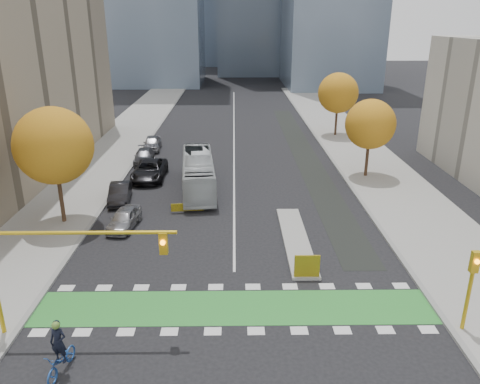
{
  "coord_description": "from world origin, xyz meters",
  "views": [
    {
      "loc": [
        0.03,
        -18.4,
        13.52
      ],
      "look_at": [
        0.39,
        10.03,
        3.0
      ],
      "focal_mm": 35.0,
      "sensor_mm": 36.0,
      "label": 1
    }
  ],
  "objects_px": {
    "traffic_signal_west": "(49,256)",
    "parked_car_a": "(124,219)",
    "bus": "(198,173)",
    "tree_east_far": "(338,93)",
    "parked_car_b": "(120,193)",
    "traffic_signal_east": "(472,279)",
    "cyclist": "(61,356)",
    "tree_east_near": "(370,124)",
    "parked_car_d": "(150,170)",
    "parked_car_e": "(152,143)",
    "tree_west": "(54,146)",
    "hazard_board": "(307,266)",
    "parked_car_c": "(144,156)"
  },
  "relations": [
    {
      "from": "tree_west",
      "to": "parked_car_c",
      "type": "bearing_deg",
      "value": 78.51
    },
    {
      "from": "parked_car_d",
      "to": "traffic_signal_west",
      "type": "bearing_deg",
      "value": -90.74
    },
    {
      "from": "tree_east_near",
      "to": "parked_car_d",
      "type": "distance_m",
      "value": 20.01
    },
    {
      "from": "traffic_signal_west",
      "to": "traffic_signal_east",
      "type": "distance_m",
      "value": 18.48
    },
    {
      "from": "hazard_board",
      "to": "traffic_signal_west",
      "type": "xyz_separation_m",
      "value": [
        -11.93,
        -4.71,
        3.23
      ]
    },
    {
      "from": "hazard_board",
      "to": "tree_east_near",
      "type": "height_order",
      "value": "tree_east_near"
    },
    {
      "from": "traffic_signal_west",
      "to": "bus",
      "type": "distance_m",
      "value": 20.12
    },
    {
      "from": "tree_west",
      "to": "traffic_signal_west",
      "type": "xyz_separation_m",
      "value": [
        4.07,
        -12.51,
        -1.58
      ]
    },
    {
      "from": "hazard_board",
      "to": "parked_car_d",
      "type": "bearing_deg",
      "value": 123.45
    },
    {
      "from": "traffic_signal_west",
      "to": "bus",
      "type": "relative_size",
      "value": 0.8
    },
    {
      "from": "traffic_signal_west",
      "to": "parked_car_e",
      "type": "distance_m",
      "value": 32.45
    },
    {
      "from": "parked_car_d",
      "to": "tree_west",
      "type": "bearing_deg",
      "value": -114.18
    },
    {
      "from": "tree_west",
      "to": "parked_car_d",
      "type": "relative_size",
      "value": 1.41
    },
    {
      "from": "cyclist",
      "to": "parked_car_b",
      "type": "distance_m",
      "value": 19.23
    },
    {
      "from": "hazard_board",
      "to": "traffic_signal_east",
      "type": "relative_size",
      "value": 0.34
    },
    {
      "from": "parked_car_e",
      "to": "parked_car_c",
      "type": "bearing_deg",
      "value": -93.76
    },
    {
      "from": "traffic_signal_east",
      "to": "parked_car_c",
      "type": "distance_m",
      "value": 33.58
    },
    {
      "from": "traffic_signal_east",
      "to": "parked_car_c",
      "type": "xyz_separation_m",
      "value": [
        -19.5,
        27.26,
        -2.07
      ]
    },
    {
      "from": "parked_car_a",
      "to": "parked_car_e",
      "type": "relative_size",
      "value": 0.89
    },
    {
      "from": "tree_east_near",
      "to": "parked_car_b",
      "type": "bearing_deg",
      "value": -164.45
    },
    {
      "from": "traffic_signal_east",
      "to": "cyclist",
      "type": "bearing_deg",
      "value": -172.0
    },
    {
      "from": "hazard_board",
      "to": "parked_car_e",
      "type": "height_order",
      "value": "parked_car_e"
    },
    {
      "from": "traffic_signal_east",
      "to": "parked_car_e",
      "type": "height_order",
      "value": "traffic_signal_east"
    },
    {
      "from": "tree_east_near",
      "to": "parked_car_d",
      "type": "xyz_separation_m",
      "value": [
        -19.6,
        -0.25,
        -4.06
      ]
    },
    {
      "from": "cyclist",
      "to": "parked_car_b",
      "type": "height_order",
      "value": "cyclist"
    },
    {
      "from": "traffic_signal_east",
      "to": "cyclist",
      "type": "distance_m",
      "value": 17.78
    },
    {
      "from": "parked_car_d",
      "to": "parked_car_a",
      "type": "bearing_deg",
      "value": -89.7
    },
    {
      "from": "parked_car_c",
      "to": "parked_car_d",
      "type": "bearing_deg",
      "value": -79.17
    },
    {
      "from": "parked_car_a",
      "to": "parked_car_e",
      "type": "height_order",
      "value": "parked_car_e"
    },
    {
      "from": "parked_car_e",
      "to": "hazard_board",
      "type": "bearing_deg",
      "value": -68.5
    },
    {
      "from": "tree_east_near",
      "to": "parked_car_d",
      "type": "height_order",
      "value": "tree_east_near"
    },
    {
      "from": "traffic_signal_west",
      "to": "parked_car_a",
      "type": "distance_m",
      "value": 12.15
    },
    {
      "from": "hazard_board",
      "to": "parked_car_b",
      "type": "relative_size",
      "value": 0.33
    },
    {
      "from": "tree_east_far",
      "to": "parked_car_a",
      "type": "height_order",
      "value": "tree_east_far"
    },
    {
      "from": "parked_car_a",
      "to": "parked_car_b",
      "type": "height_order",
      "value": "parked_car_b"
    },
    {
      "from": "tree_west",
      "to": "parked_car_c",
      "type": "xyz_separation_m",
      "value": [
        3.0,
        14.75,
        -4.95
      ]
    },
    {
      "from": "parked_car_d",
      "to": "parked_car_e",
      "type": "distance_m",
      "value": 10.1
    },
    {
      "from": "parked_car_a",
      "to": "parked_car_e",
      "type": "bearing_deg",
      "value": 100.84
    },
    {
      "from": "tree_east_far",
      "to": "hazard_board",
      "type": "bearing_deg",
      "value": -104.12
    },
    {
      "from": "bus",
      "to": "tree_east_far",
      "type": "bearing_deg",
      "value": 45.68
    },
    {
      "from": "cyclist",
      "to": "parked_car_a",
      "type": "bearing_deg",
      "value": 102.64
    },
    {
      "from": "bus",
      "to": "parked_car_c",
      "type": "bearing_deg",
      "value": 121.74
    },
    {
      "from": "traffic_signal_east",
      "to": "parked_car_a",
      "type": "relative_size",
      "value": 1.04
    },
    {
      "from": "parked_car_b",
      "to": "parked_car_e",
      "type": "relative_size",
      "value": 0.97
    },
    {
      "from": "hazard_board",
      "to": "bus",
      "type": "distance_m",
      "value": 16.23
    },
    {
      "from": "cyclist",
      "to": "parked_car_e",
      "type": "relative_size",
      "value": 0.55
    },
    {
      "from": "tree_east_near",
      "to": "parked_car_b",
      "type": "relative_size",
      "value": 1.64
    },
    {
      "from": "bus",
      "to": "parked_car_e",
      "type": "distance_m",
      "value": 14.27
    },
    {
      "from": "traffic_signal_east",
      "to": "parked_car_a",
      "type": "height_order",
      "value": "traffic_signal_east"
    },
    {
      "from": "traffic_signal_west",
      "to": "parked_car_e",
      "type": "xyz_separation_m",
      "value": [
        -1.07,
        32.27,
        -3.28
      ]
    }
  ]
}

